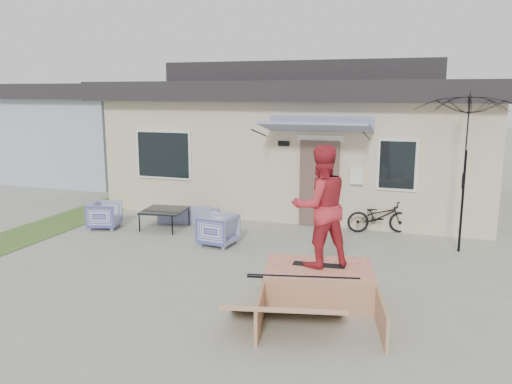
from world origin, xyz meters
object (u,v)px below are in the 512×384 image
(bicycle, at_px, (379,213))
(patio_umbrella, at_px, (465,168))
(skate_ramp, at_px, (319,284))
(coffee_table, at_px, (165,219))
(loveseat, at_px, (188,210))
(skater, at_px, (320,204))
(skateboard, at_px, (319,264))
(armchair_left, at_px, (105,214))
(armchair_right, at_px, (218,228))

(bicycle, distance_m, patio_umbrella, 2.35)
(patio_umbrella, distance_m, skate_ramp, 4.35)
(coffee_table, distance_m, skate_ramp, 5.38)
(loveseat, distance_m, skater, 5.81)
(loveseat, bearing_deg, skater, 118.30)
(bicycle, bearing_deg, skateboard, 155.22)
(loveseat, distance_m, skate_ramp, 5.72)
(loveseat, xyz_separation_m, armchair_left, (-1.63, -1.22, 0.06))
(patio_umbrella, relative_size, skateboard, 2.78)
(loveseat, distance_m, skateboard, 5.69)
(armchair_right, distance_m, skate_ramp, 3.52)
(loveseat, distance_m, patio_umbrella, 6.57)
(armchair_left, xyz_separation_m, skate_ramp, (5.81, -2.68, -0.08))
(skateboard, xyz_separation_m, skater, (0.00, 0.00, 0.97))
(armchair_left, bearing_deg, bicycle, -90.22)
(armchair_right, height_order, skateboard, armchair_right)
(bicycle, relative_size, skate_ramp, 0.67)
(coffee_table, height_order, patio_umbrella, patio_umbrella)
(loveseat, height_order, coffee_table, loveseat)
(loveseat, relative_size, patio_umbrella, 0.65)
(armchair_right, bearing_deg, skater, 56.81)
(skater, bearing_deg, skate_ramp, 66.72)
(armchair_left, distance_m, patio_umbrella, 8.17)
(coffee_table, relative_size, patio_umbrella, 0.42)
(patio_umbrella, bearing_deg, skateboard, -123.11)
(bicycle, xyz_separation_m, skater, (-0.50, -4.37, 1.07))
(coffee_table, relative_size, skate_ramp, 0.44)
(bicycle, bearing_deg, coffee_table, 86.92)
(patio_umbrella, bearing_deg, loveseat, 175.94)
(armchair_right, bearing_deg, skateboard, 56.81)
(patio_umbrella, bearing_deg, armchair_left, -174.50)
(coffee_table, bearing_deg, armchair_left, -163.85)
(patio_umbrella, xyz_separation_m, skateboard, (-2.22, -3.40, -1.17))
(loveseat, relative_size, skateboard, 1.82)
(armchair_left, relative_size, skateboard, 0.86)
(patio_umbrella, bearing_deg, armchair_right, -166.44)
(coffee_table, bearing_deg, armchair_right, -25.19)
(armchair_left, distance_m, armchair_right, 3.15)
(bicycle, bearing_deg, skater, 155.22)
(coffee_table, height_order, bicycle, bicycle)
(armchair_left, xyz_separation_m, patio_umbrella, (8.02, 0.77, 1.40))
(loveseat, relative_size, bicycle, 1.01)
(patio_umbrella, relative_size, skate_ramp, 1.03)
(coffee_table, bearing_deg, skate_ramp, -34.98)
(armchair_left, xyz_separation_m, coffee_table, (1.40, 0.41, -0.11))
(armchair_left, xyz_separation_m, skater, (5.80, -2.63, 1.19))
(loveseat, bearing_deg, skateboard, 118.30)
(coffee_table, bearing_deg, skater, -34.58)
(armchair_right, bearing_deg, bicycle, 130.67)
(coffee_table, height_order, skate_ramp, skate_ramp)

